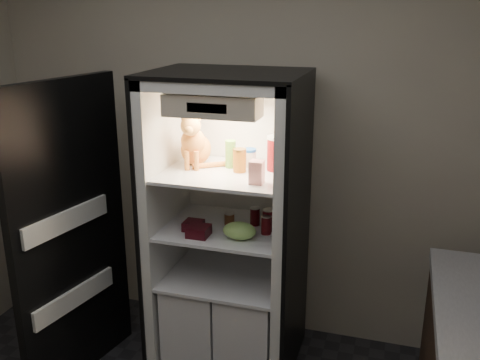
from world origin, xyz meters
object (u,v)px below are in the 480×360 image
object	(u,v)px
soda_can_c	(266,225)
condiment_jar	(229,219)
refrigerator	(229,244)
grape_bag	(240,231)
soda_can_b	(268,220)
berry_box_right	(199,231)
mayo_tub	(250,158)
soda_can_a	(255,216)
parmesan_shaker	(230,154)
tabby_cat	(195,144)
pepper_jar	(277,153)
berry_box_left	(193,225)
salsa_jar	(240,160)
cream_carton	(257,172)

from	to	relation	value
soda_can_c	condiment_jar	xyz separation A→B (m)	(-0.25, 0.06, -0.01)
refrigerator	grape_bag	distance (m)	0.32
grape_bag	soda_can_b	bearing A→B (deg)	52.04
grape_bag	berry_box_right	bearing A→B (deg)	-171.60
mayo_tub	soda_can_c	world-z (taller)	mayo_tub
soda_can_a	mayo_tub	bearing A→B (deg)	131.51
refrigerator	mayo_tub	world-z (taller)	refrigerator
refrigerator	parmesan_shaker	size ratio (longest dim) A/B	11.22
tabby_cat	pepper_jar	size ratio (longest dim) A/B	1.74
tabby_cat	mayo_tub	size ratio (longest dim) A/B	3.16
tabby_cat	soda_can_a	xyz separation A→B (m)	(0.38, 0.01, -0.43)
grape_bag	berry_box_left	bearing A→B (deg)	172.10
tabby_cat	berry_box_left	world-z (taller)	tabby_cat
pepper_jar	soda_can_c	xyz separation A→B (m)	(-0.02, -0.16, -0.40)
tabby_cat	grape_bag	xyz separation A→B (m)	(0.35, -0.22, -0.44)
tabby_cat	parmesan_shaker	size ratio (longest dim) A/B	2.15
condiment_jar	berry_box_right	size ratio (longest dim) A/B	0.70
tabby_cat	berry_box_right	xyz separation A→B (m)	(0.11, -0.25, -0.45)
soda_can_a	berry_box_left	size ratio (longest dim) A/B	1.01
refrigerator	soda_can_a	distance (m)	0.26
mayo_tub	grape_bag	bearing A→B (deg)	-85.12
salsa_jar	mayo_tub	bearing A→B (deg)	75.97
refrigerator	soda_can_c	world-z (taller)	refrigerator
parmesan_shaker	pepper_jar	size ratio (longest dim) A/B	0.81
berry_box_left	salsa_jar	bearing A→B (deg)	27.73
pepper_jar	soda_can_a	world-z (taller)	pepper_jar
parmesan_shaker	soda_can_c	bearing A→B (deg)	-26.99
pepper_jar	soda_can_a	bearing A→B (deg)	-158.74
pepper_jar	soda_can_b	distance (m)	0.40
pepper_jar	berry_box_left	bearing A→B (deg)	-153.01
pepper_jar	soda_can_c	distance (m)	0.43
parmesan_shaker	condiment_jar	distance (m)	0.40
tabby_cat	condiment_jar	distance (m)	0.50
refrigerator	berry_box_left	distance (m)	0.30
cream_carton	soda_can_c	bearing A→B (deg)	77.36
soda_can_c	grape_bag	size ratio (longest dim) A/B	0.57
pepper_jar	cream_carton	size ratio (longest dim) A/B	1.60
mayo_tub	grape_bag	distance (m)	0.46
salsa_jar	grape_bag	bearing A→B (deg)	-73.15
soda_can_a	soda_can_b	world-z (taller)	soda_can_b
condiment_jar	grape_bag	size ratio (longest dim) A/B	0.44
salsa_jar	berry_box_left	bearing A→B (deg)	-152.27
condiment_jar	soda_can_c	bearing A→B (deg)	-13.58
pepper_jar	berry_box_right	distance (m)	0.65
tabby_cat	salsa_jar	world-z (taller)	tabby_cat
salsa_jar	pepper_jar	world-z (taller)	pepper_jar
soda_can_a	pepper_jar	bearing A→B (deg)	21.26
grape_bag	salsa_jar	bearing A→B (deg)	106.85
soda_can_b	soda_can_c	size ratio (longest dim) A/B	1.19
soda_can_c	berry_box_right	bearing A→B (deg)	-158.39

